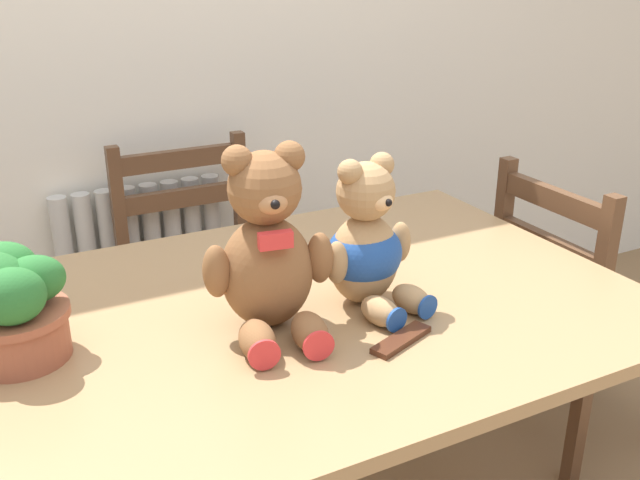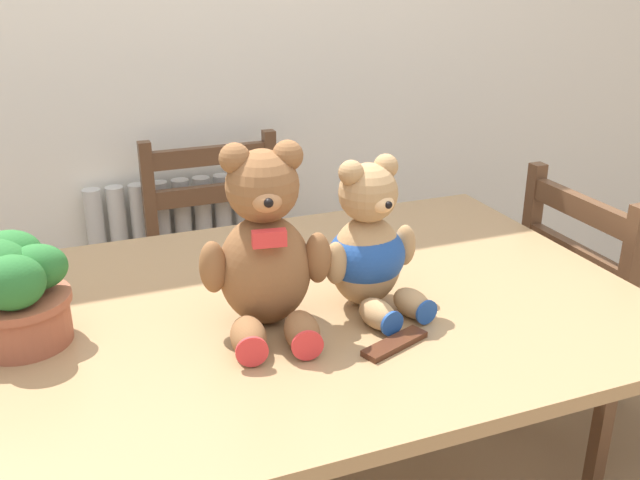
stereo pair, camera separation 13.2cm
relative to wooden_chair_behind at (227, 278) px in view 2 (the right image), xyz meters
name	(u,v)px [view 2 (the right image)]	position (x,y,z in m)	size (l,w,h in m)	color
wall_back	(172,9)	(-0.06, 0.31, 0.83)	(8.00, 0.04, 2.60)	silver
radiator	(178,290)	(-0.13, 0.24, -0.13)	(0.58, 0.10, 0.75)	beige
dining_table	(292,341)	(-0.06, -0.82, 0.22)	(1.49, 1.00, 0.78)	#9E7A51
wooden_chair_behind	(227,278)	(0.00, 0.00, 0.00)	(0.45, 0.45, 0.91)	brown
wooden_chair_side	(603,325)	(0.96, -0.68, -0.02)	(0.43, 0.43, 0.90)	brown
teddy_bear_left	(265,250)	(-0.13, -0.88, 0.47)	(0.26, 0.28, 0.37)	brown
teddy_bear_right	(369,248)	(0.09, -0.88, 0.44)	(0.23, 0.25, 0.32)	tan
potted_plant	(12,288)	(-0.59, -0.78, 0.42)	(0.22, 0.20, 0.21)	#9E5138
chocolate_bar	(395,344)	(0.07, -1.06, 0.32)	(0.15, 0.04, 0.01)	#472314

